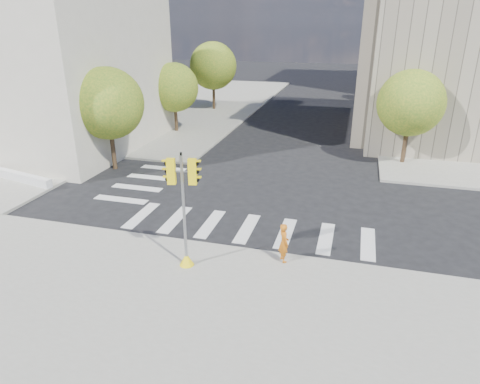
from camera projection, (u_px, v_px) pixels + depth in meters
name	position (u px, v px, depth m)	size (l,w,h in m)	color
ground	(259.00, 211.00, 21.55)	(160.00, 160.00, 0.00)	black
sidewalk_near	(168.00, 371.00, 11.69)	(30.00, 14.00, 0.15)	gray
sidewalk_far_left	(142.00, 102.00, 49.68)	(28.00, 40.00, 0.15)	gray
classical_building	(19.00, 57.00, 31.21)	(19.00, 15.00, 12.70)	beige
tree_lw_near	(108.00, 104.00, 26.14)	(4.40, 4.40, 6.41)	#382616
tree_lw_mid	(174.00, 88.00, 35.23)	(4.00, 4.00, 5.77)	#382616
tree_lw_far	(213.00, 66.00, 43.87)	(4.80, 4.80, 6.95)	#382616
tree_re_near	(411.00, 103.00, 27.11)	(4.20, 4.20, 6.16)	#382616
tree_re_mid	(399.00, 76.00, 37.71)	(4.60, 4.60, 6.66)	#382616
tree_re_far	(391.00, 68.00, 48.61)	(4.00, 4.00, 5.88)	#382616
lamp_near	(414.00, 86.00, 30.36)	(0.35, 0.18, 8.11)	black
lamp_far	(401.00, 67.00, 42.86)	(0.35, 0.18, 8.11)	black
traffic_signal	(184.00, 220.00, 15.87)	(1.08, 0.56, 4.55)	yellow
photographer	(284.00, 243.00, 16.58)	(0.58, 0.38, 1.60)	#C46312
planter_wall	(15.00, 176.00, 25.30)	(6.00, 0.40, 0.50)	silver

